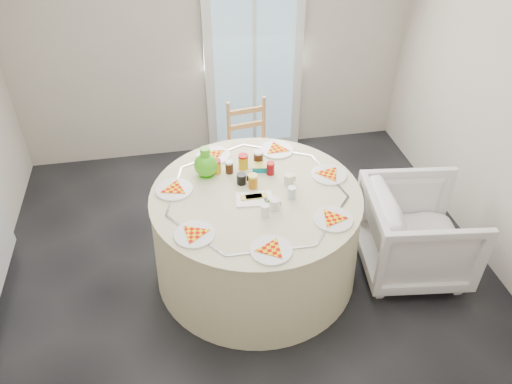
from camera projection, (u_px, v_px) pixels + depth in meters
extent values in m
plane|color=black|center=(249.00, 277.00, 4.07)|extent=(4.00, 4.00, 0.00)
cube|color=#BCB5A3|center=(212.00, 34.00, 4.83)|extent=(4.00, 0.02, 2.60)
cube|color=silver|center=(254.00, 58.00, 5.01)|extent=(1.00, 0.08, 2.10)
cylinder|color=beige|center=(256.00, 235.00, 3.92)|extent=(1.62, 1.62, 0.82)
imported|color=white|center=(417.00, 231.00, 3.94)|extent=(0.85, 0.89, 0.82)
cube|color=#027D92|center=(260.00, 170.00, 3.92)|extent=(0.14, 0.11, 0.05)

